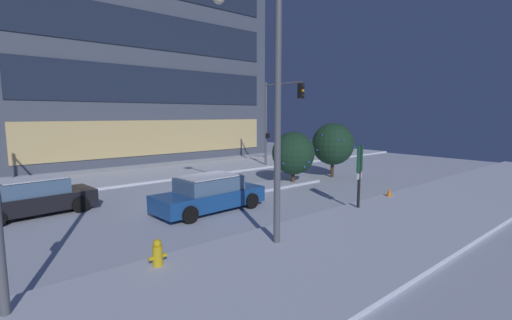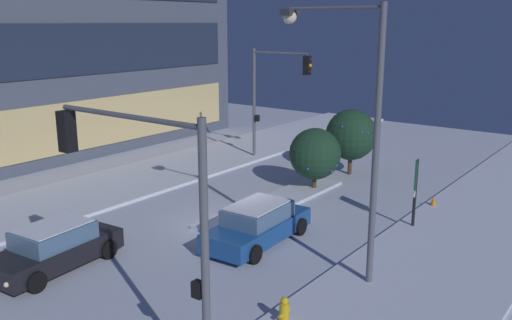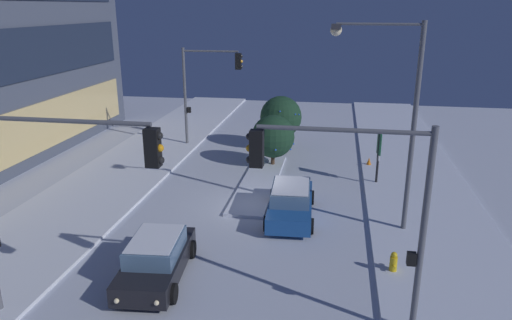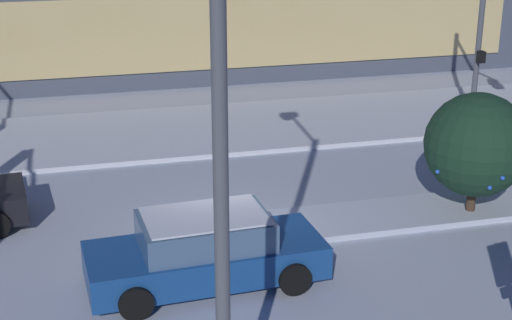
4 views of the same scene
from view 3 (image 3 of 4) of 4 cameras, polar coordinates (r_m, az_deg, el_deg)
name	(u,v)px [view 3 (image 3 of 4)]	position (r m, az deg, el deg)	size (l,w,h in m)	color
ground	(251,207)	(22.21, -0.60, -5.65)	(52.00, 52.00, 0.00)	silver
curb_strip_near	(429,218)	(22.28, 19.92, -6.52)	(52.00, 5.20, 0.14)	silver
curb_strip_far	(93,195)	(24.75, -18.92, -3.97)	(52.00, 5.20, 0.14)	silver
median_strip	(260,181)	(25.18, 0.43, -2.58)	(9.00, 1.80, 0.14)	silver
car_near	(291,202)	(21.03, 4.17, -4.99)	(4.85, 2.23, 1.49)	#19478C
car_far	(156,259)	(16.87, -11.80, -11.45)	(4.56, 2.32, 1.49)	black
traffic_light_corner_far_left	(46,182)	(14.04, -23.76, -2.40)	(0.32, 5.63, 6.28)	#565960
traffic_light_corner_far_right	(206,81)	(31.05, -6.00, 9.40)	(0.32, 3.94, 6.40)	#565960
traffic_light_corner_near_left	(354,193)	(12.83, 11.65, -3.87)	(0.32, 4.83, 6.08)	#565960
street_lamp_arched	(392,100)	(19.13, 15.92, 6.87)	(0.56, 3.47, 8.40)	#565960
fire_hydrant	(393,263)	(17.51, 16.09, -11.79)	(0.48, 0.26, 0.84)	gold
parking_info_sign	(379,152)	(25.19, 14.42, 0.89)	(0.55, 0.18, 2.76)	black
decorated_tree_median	(273,136)	(27.26, 2.06, 2.83)	(2.45, 2.45, 3.03)	#473323
decorated_tree_right_of_median	(281,117)	(30.66, 2.99, 5.16)	(2.67, 2.66, 3.47)	#473323
construction_cone	(369,162)	(28.36, 13.33, -0.26)	(0.36, 0.36, 0.55)	orange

